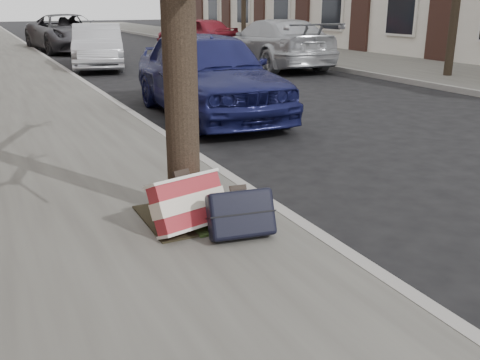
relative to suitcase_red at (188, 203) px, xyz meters
name	(u,v)px	position (x,y,z in m)	size (l,w,h in m)	color
ground	(472,238)	(2.14, -0.94, -0.35)	(120.00, 120.00, 0.00)	black
far_sidewalk	(300,52)	(9.94, 14.06, -0.29)	(4.00, 70.00, 0.12)	#67655D
dirt_patch	(194,215)	(0.14, 0.26, -0.22)	(0.85, 0.85, 0.01)	black
suitcase_red	(188,203)	(0.00, 0.00, 0.00)	(0.59, 0.16, 0.43)	maroon
suitcase_navy	(241,213)	(0.31, -0.32, -0.03)	(0.51, 0.17, 0.37)	black
car_near_front	(208,73)	(2.16, 4.70, 0.38)	(1.72, 4.26, 1.45)	#16194D
car_near_mid	(98,46)	(1.98, 12.58, 0.29)	(1.35, 3.88, 1.28)	#B6B8BF
car_near_back	(68,33)	(2.16, 18.96, 0.37)	(2.39, 5.19, 1.44)	#3C3B40
car_far_front	(273,44)	(6.70, 10.46, 0.36)	(1.98, 4.88, 1.42)	#A4A6AB
car_far_back	(196,33)	(7.00, 17.36, 0.32)	(1.57, 3.90, 1.33)	maroon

